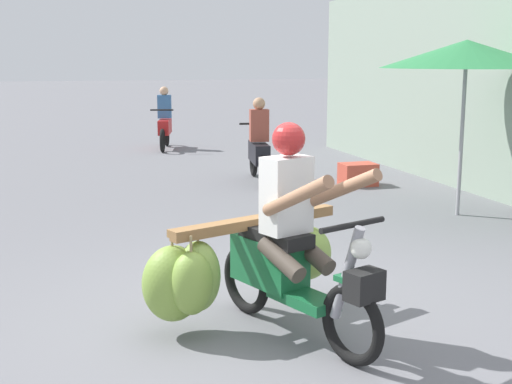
{
  "coord_description": "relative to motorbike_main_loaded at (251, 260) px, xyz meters",
  "views": [
    {
      "loc": [
        -1.53,
        -4.81,
        2.02
      ],
      "look_at": [
        0.08,
        0.72,
        0.9
      ],
      "focal_mm": 48.24,
      "sensor_mm": 36.0,
      "label": 1
    }
  ],
  "objects": [
    {
      "name": "ground_plane",
      "position": [
        0.18,
        0.06,
        -0.54
      ],
      "size": [
        120.0,
        120.0,
        0.0
      ],
      "primitive_type": "plane",
      "color": "slate"
    },
    {
      "name": "produce_crate",
      "position": [
        3.3,
        5.28,
        -0.36
      ],
      "size": [
        0.56,
        0.4,
        0.36
      ],
      "primitive_type": "cube",
      "color": "#CC4C38",
      "rests_on": "ground"
    },
    {
      "name": "motorbike_main_loaded",
      "position": [
        0.0,
        0.0,
        0.0
      ],
      "size": [
        1.72,
        1.74,
        1.58
      ],
      "color": "black",
      "rests_on": "ground"
    },
    {
      "name": "motorbike_distant_ahead_left",
      "position": [
        1.84,
        6.0,
        0.03
      ],
      "size": [
        0.52,
        1.62,
        1.4
      ],
      "color": "black",
      "rests_on": "ground"
    },
    {
      "name": "motorbike_distant_ahead_right",
      "position": [
        1.02,
        10.72,
        0.03
      ],
      "size": [
        0.62,
        1.59,
        1.4
      ],
      "color": "black",
      "rests_on": "ground"
    },
    {
      "name": "market_umbrella_near_shop",
      "position": [
        3.66,
        2.96,
        1.53
      ],
      "size": [
        2.17,
        2.17,
        2.25
      ],
      "color": "#99999E",
      "rests_on": "ground"
    }
  ]
}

